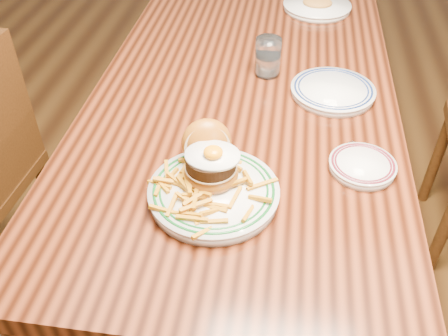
# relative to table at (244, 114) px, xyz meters

# --- Properties ---
(floor) EXTENTS (6.00, 6.00, 0.00)m
(floor) POSITION_rel_table_xyz_m (0.00, 0.00, -0.66)
(floor) COLOR black
(floor) RESTS_ON ground
(table) EXTENTS (0.85, 1.60, 0.75)m
(table) POSITION_rel_table_xyz_m (0.00, 0.00, 0.00)
(table) COLOR black
(table) RESTS_ON floor
(main_plate) EXTENTS (0.28, 0.30, 0.14)m
(main_plate) POSITION_rel_table_xyz_m (-0.02, -0.44, 0.13)
(main_plate) COLOR silver
(main_plate) RESTS_ON table
(side_plate) EXTENTS (0.15, 0.16, 0.02)m
(side_plate) POSITION_rel_table_xyz_m (0.31, -0.31, 0.10)
(side_plate) COLOR silver
(side_plate) RESTS_ON table
(rear_plate) EXTENTS (0.23, 0.23, 0.03)m
(rear_plate) POSITION_rel_table_xyz_m (0.25, 0.00, 0.10)
(rear_plate) COLOR silver
(rear_plate) RESTS_ON table
(water_glass) EXTENTS (0.07, 0.07, 0.11)m
(water_glass) POSITION_rel_table_xyz_m (0.06, 0.09, 0.14)
(water_glass) COLOR white
(water_glass) RESTS_ON table
(far_plate) EXTENTS (0.25, 0.25, 0.04)m
(far_plate) POSITION_rel_table_xyz_m (0.20, 0.58, 0.10)
(far_plate) COLOR silver
(far_plate) RESTS_ON table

